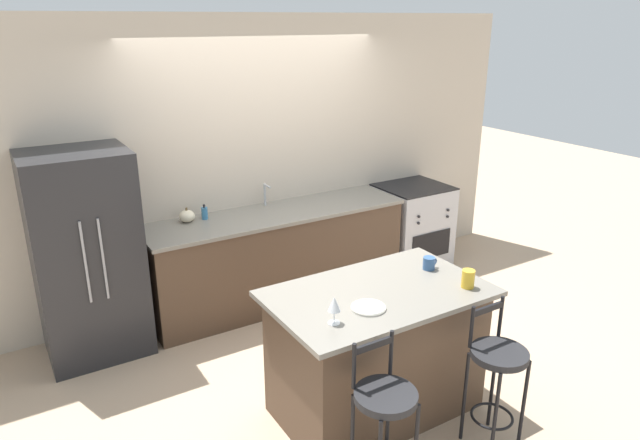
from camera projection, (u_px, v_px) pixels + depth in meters
ground_plane at (297, 315)px, 5.39m from camera, size 18.00×18.00×0.00m
wall_back at (258, 160)px, 5.53m from camera, size 6.00×0.07×2.70m
back_counter at (277, 256)px, 5.55m from camera, size 2.55×0.71×0.92m
sink_faucet at (266, 192)px, 5.52m from camera, size 0.02×0.13×0.22m
kitchen_island at (376, 351)px, 3.96m from camera, size 1.48×0.90×0.93m
refrigerator at (87, 256)px, 4.57m from camera, size 0.79×0.71×1.71m
oven_range at (411, 226)px, 6.36m from camera, size 0.73×0.69×0.92m
bar_stool_near at (384, 413)px, 3.19m from camera, size 0.36×0.36×0.99m
bar_stool_far at (497, 369)px, 3.59m from camera, size 0.36×0.36×0.99m
dinner_plate at (368, 307)px, 3.57m from camera, size 0.22×0.22×0.02m
wine_glass at (334, 304)px, 3.36m from camera, size 0.08×0.08×0.18m
coffee_mug at (429, 263)px, 4.12m from camera, size 0.12×0.09×0.09m
tumbler_cup at (468, 279)px, 3.84m from camera, size 0.09×0.09×0.13m
pumpkin_decoration at (187, 216)px, 5.10m from camera, size 0.14×0.14×0.13m
soap_bottle at (205, 213)px, 5.18m from camera, size 0.06×0.06×0.14m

